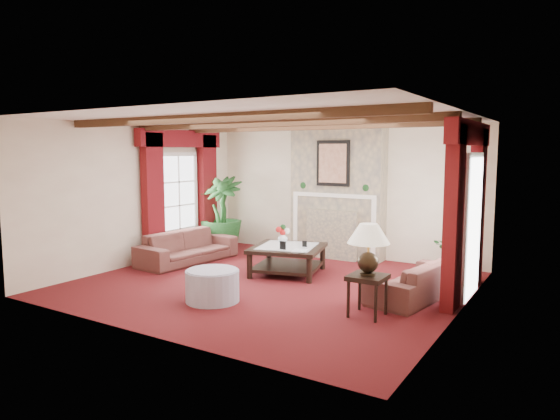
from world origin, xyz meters
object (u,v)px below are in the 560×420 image
Objects in this scene: sofa_right at (416,273)px; potted_palm at (222,230)px; sofa_left at (187,242)px; ottoman at (212,286)px; side_table at (367,296)px; coffee_table at (288,260)px.

sofa_right is 1.09× the size of potted_palm.
sofa_left reaches higher than ottoman.
side_table is 2.25m from ottoman.
potted_palm is at bearing 126.35° from ottoman.
coffee_table is 2.02m from ottoman.
coffee_table is (2.17, 0.24, -0.16)m from sofa_left.
sofa_right is 4.93m from potted_palm.
coffee_table is 2.17× the size of side_table.
sofa_left is 2.71× the size of ottoman.
sofa_left is 2.75m from ottoman.
sofa_right reaches higher than side_table.
sofa_left is at bearing -82.02° from potted_palm.
side_table is at bearing 14.61° from ottoman.
ottoman is (-0.08, -2.01, -0.02)m from coffee_table.
ottoman is (-2.47, -1.78, -0.14)m from sofa_right.
sofa_right reaches higher than coffee_table.
sofa_left is 1.75× the size of coffee_table.
side_table is at bearing -29.56° from potted_palm.
side_table is (4.46, -2.53, -0.18)m from potted_palm.
side_table is at bearing -3.75° from sofa_right.
side_table is (4.27, -1.21, -0.13)m from sofa_left.
sofa_left is 3.81× the size of side_table.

